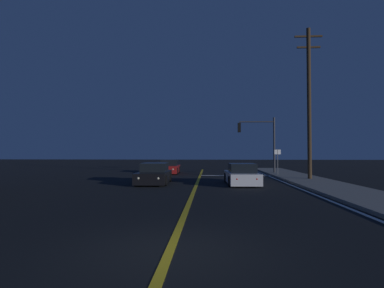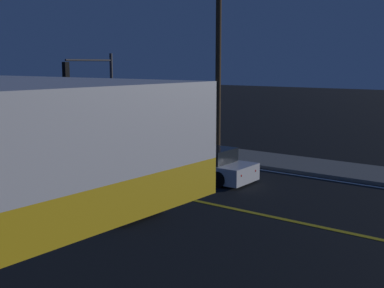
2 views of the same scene
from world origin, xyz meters
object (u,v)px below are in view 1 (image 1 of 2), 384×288
at_px(car_mid_block_white, 242,175).
at_px(car_side_waiting_black, 154,175).
at_px(car_far_approaching_red, 169,167).
at_px(utility_pole_right, 309,101).
at_px(street_sign_corner, 278,158).
at_px(traffic_signal_near_right, 260,136).

bearing_deg(car_mid_block_white, car_side_waiting_black, 174.91).
height_order(car_far_approaching_red, utility_pole_right, utility_pole_right).
xyz_separation_m(car_mid_block_white, street_sign_corner, (3.78, 6.97, 0.99)).
bearing_deg(car_side_waiting_black, utility_pole_right, -167.91).
bearing_deg(car_side_waiting_black, car_mid_block_white, 175.74).
bearing_deg(traffic_signal_near_right, street_sign_corner, 109.34).
xyz_separation_m(car_far_approaching_red, utility_pole_right, (11.11, -6.98, 5.22)).
xyz_separation_m(car_side_waiting_black, utility_pole_right, (10.86, 2.59, 5.22)).
height_order(car_far_approaching_red, traffic_signal_near_right, traffic_signal_near_right).
height_order(car_mid_block_white, street_sign_corner, street_sign_corner).
xyz_separation_m(car_mid_block_white, traffic_signal_near_right, (2.80, 9.77, 2.98)).
relative_size(car_side_waiting_black, car_mid_block_white, 0.99).
bearing_deg(utility_pole_right, car_mid_block_white, -150.92).
relative_size(car_far_approaching_red, utility_pole_right, 0.38).
bearing_deg(car_far_approaching_red, car_mid_block_white, 119.78).
height_order(traffic_signal_near_right, street_sign_corner, traffic_signal_near_right).
distance_m(car_far_approaching_red, traffic_signal_near_right, 9.22).
distance_m(car_mid_block_white, street_sign_corner, 7.99).
relative_size(car_side_waiting_black, utility_pole_right, 0.40).
xyz_separation_m(car_far_approaching_red, street_sign_corner, (9.71, -2.89, 0.99)).
bearing_deg(car_far_approaching_red, car_side_waiting_black, 90.27).
distance_m(car_side_waiting_black, street_sign_corner, 11.62).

